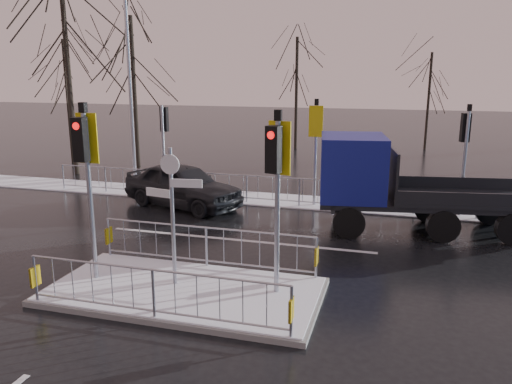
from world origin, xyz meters
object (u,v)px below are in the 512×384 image
(traffic_island, at_px, (183,277))
(flatbed_truck, at_px, (382,181))
(street_lamp_left, at_px, (131,79))
(car_far_lane, at_px, (183,185))

(traffic_island, height_order, flatbed_truck, traffic_island)
(traffic_island, distance_m, street_lamp_left, 12.17)
(street_lamp_left, bearing_deg, car_far_lane, -38.26)
(traffic_island, bearing_deg, car_far_lane, 114.06)
(car_far_lane, distance_m, flatbed_truck, 7.08)
(flatbed_truck, distance_m, street_lamp_left, 11.31)
(car_far_lane, bearing_deg, traffic_island, -137.34)
(street_lamp_left, bearing_deg, flatbed_truck, -18.59)
(flatbed_truck, bearing_deg, car_far_lane, 173.25)
(traffic_island, height_order, car_far_lane, traffic_island)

